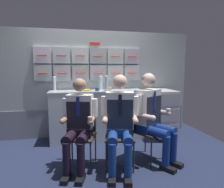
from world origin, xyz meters
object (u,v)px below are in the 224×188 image
at_px(folding_chair_left, 82,129).
at_px(espresso_cup_small, 110,89).
at_px(snack_banana, 87,90).
at_px(folding_chair_right, 120,129).
at_px(folding_chair_by_counter, 143,125).
at_px(crew_member_by_counter, 152,113).
at_px(crew_member_left, 79,120).
at_px(crew_member_right, 120,118).
at_px(service_trolley, 162,112).
at_px(water_bottle_clear, 54,83).

relative_size(folding_chair_left, espresso_cup_small, 11.42).
bearing_deg(snack_banana, folding_chair_right, -67.85).
relative_size(folding_chair_by_counter, espresso_cup_small, 11.42).
height_order(folding_chair_by_counter, crew_member_by_counter, crew_member_by_counter).
xyz_separation_m(crew_member_left, folding_chair_right, (0.58, 0.05, -0.17)).
relative_size(crew_member_right, crew_member_by_counter, 0.99).
relative_size(service_trolley, crew_member_right, 0.74).
bearing_deg(crew_member_right, crew_member_by_counter, 15.58).
xyz_separation_m(folding_chair_by_counter, water_bottle_clear, (-1.41, 1.11, 0.59)).
bearing_deg(folding_chair_left, crew_member_by_counter, -6.32).
bearing_deg(folding_chair_right, crew_member_left, -175.26).
xyz_separation_m(service_trolley, folding_chair_right, (-1.11, -0.91, 0.01)).
distance_m(crew_member_by_counter, snack_banana, 1.34).
bearing_deg(water_bottle_clear, folding_chair_by_counter, -38.14).
relative_size(folding_chair_right, snack_banana, 4.91).
bearing_deg(service_trolley, folding_chair_right, -140.88).
bearing_deg(folding_chair_left, espresso_cup_small, 56.24).
bearing_deg(crew_member_right, service_trolley, 42.70).
xyz_separation_m(service_trolley, crew_member_right, (-1.15, -1.06, 0.21)).
distance_m(service_trolley, crew_member_left, 1.95).
distance_m(folding_chair_left, folding_chair_right, 0.54).
height_order(crew_member_right, espresso_cup_small, crew_member_right).
bearing_deg(crew_member_by_counter, service_trolley, 55.78).
bearing_deg(snack_banana, crew_member_by_counter, -47.72).
height_order(crew_member_left, water_bottle_clear, water_bottle_clear).
xyz_separation_m(folding_chair_left, water_bottle_clear, (-0.47, 1.13, 0.59)).
relative_size(crew_member_left, water_bottle_clear, 4.21).
xyz_separation_m(folding_chair_right, espresso_cup_small, (0.05, 0.97, 0.48)).
bearing_deg(espresso_cup_small, service_trolley, -3.71).
bearing_deg(service_trolley, folding_chair_by_counter, -132.09).
bearing_deg(service_trolley, crew_member_right, -137.30).
bearing_deg(snack_banana, crew_member_right, -72.23).
relative_size(service_trolley, crew_member_left, 0.77).
distance_m(folding_chair_left, crew_member_by_counter, 1.05).
distance_m(crew_member_right, water_bottle_clear, 1.73).
height_order(folding_chair_left, folding_chair_right, same).
xyz_separation_m(service_trolley, water_bottle_clear, (-2.12, 0.33, 0.60)).
bearing_deg(snack_banana, service_trolley, -2.42).
bearing_deg(espresso_cup_small, crew_member_right, -94.12).
height_order(folding_chair_left, crew_member_by_counter, crew_member_by_counter).
bearing_deg(water_bottle_clear, snack_banana, -23.43).
xyz_separation_m(crew_member_by_counter, water_bottle_clear, (-1.49, 1.24, 0.38)).
bearing_deg(crew_member_left, water_bottle_clear, 108.27).
xyz_separation_m(folding_chair_right, crew_member_right, (-0.03, -0.15, 0.20)).
bearing_deg(crew_member_right, water_bottle_clear, 124.91).
distance_m(folding_chair_by_counter, snack_banana, 1.26).
bearing_deg(crew_member_right, folding_chair_right, 77.27).
relative_size(crew_member_right, water_bottle_clear, 4.38).
bearing_deg(crew_member_left, folding_chair_left, 73.45).
height_order(folding_chair_left, water_bottle_clear, water_bottle_clear).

